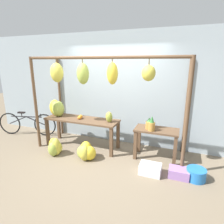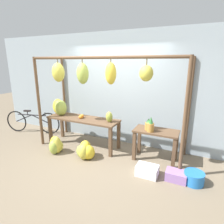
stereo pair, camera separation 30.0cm
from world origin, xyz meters
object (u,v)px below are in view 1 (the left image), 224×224
at_px(orange_pile, 80,117).
at_px(fruit_crate_purple, 179,173).
at_px(banana_pile_on_table, 57,109).
at_px(blue_bucket, 196,174).
at_px(pineapple_cluster, 150,124).
at_px(banana_pile_ground_right, 86,152).
at_px(banana_pile_ground_left, 55,147).
at_px(fruit_crate_white, 150,169).
at_px(parked_bicycle, 27,124).
at_px(papaya_pile, 109,117).

bearing_deg(orange_pile, fruit_crate_purple, -11.72).
bearing_deg(banana_pile_on_table, blue_bucket, -8.39).
relative_size(blue_bucket, fruit_crate_purple, 0.95).
bearing_deg(fruit_crate_purple, pineapple_cluster, 143.74).
bearing_deg(orange_pile, blue_bucket, -9.71).
height_order(pineapple_cluster, fruit_crate_purple, pineapple_cluster).
bearing_deg(banana_pile_ground_right, orange_pile, 129.83).
relative_size(orange_pile, banana_pile_ground_left, 0.39).
bearing_deg(fruit_crate_white, fruit_crate_purple, 8.34).
xyz_separation_m(banana_pile_ground_right, parked_bicycle, (-2.28, 0.64, 0.17)).
bearing_deg(orange_pile, banana_pile_ground_right, -50.17).
height_order(orange_pile, banana_pile_ground_left, orange_pile).
bearing_deg(orange_pile, fruit_crate_white, -17.05).
xyz_separation_m(banana_pile_on_table, fruit_crate_purple, (3.04, -0.53, -0.84)).
bearing_deg(banana_pile_on_table, parked_bicycle, 175.13).
xyz_separation_m(orange_pile, fruit_crate_purple, (2.36, -0.49, -0.68)).
relative_size(orange_pile, fruit_crate_white, 0.44).
relative_size(pineapple_cluster, fruit_crate_purple, 0.88).
distance_m(banana_pile_ground_left, parked_bicycle, 1.69).
relative_size(banana_pile_ground_left, fruit_crate_white, 1.14).
bearing_deg(parked_bicycle, fruit_crate_white, -10.77).
height_order(fruit_crate_white, fruit_crate_purple, fruit_crate_white).
height_order(orange_pile, papaya_pile, papaya_pile).
bearing_deg(papaya_pile, blue_bucket, -14.63).
height_order(orange_pile, fruit_crate_white, orange_pile).
relative_size(banana_pile_ground_right, fruit_crate_purple, 1.36).
distance_m(banana_pile_ground_left, papaya_pile, 1.43).
xyz_separation_m(fruit_crate_white, parked_bicycle, (-3.70, 0.70, 0.24)).
height_order(banana_pile_ground_right, papaya_pile, papaya_pile).
height_order(banana_pile_ground_left, fruit_crate_purple, banana_pile_ground_left).
relative_size(fruit_crate_white, fruit_crate_purple, 1.11).
bearing_deg(fruit_crate_purple, orange_pile, 168.28).
distance_m(banana_pile_ground_left, fruit_crate_purple, 2.70).
distance_m(banana_pile_ground_right, parked_bicycle, 2.37).
bearing_deg(papaya_pile, fruit_crate_purple, -18.31).
relative_size(parked_bicycle, fruit_crate_purple, 4.64).
xyz_separation_m(orange_pile, papaya_pile, (0.75, 0.04, 0.08)).
bearing_deg(fruit_crate_white, banana_pile_ground_left, -179.48).
bearing_deg(pineapple_cluster, banana_pile_on_table, 178.69).
relative_size(banana_pile_ground_right, parked_bicycle, 0.29).
relative_size(banana_pile_ground_right, fruit_crate_white, 1.22).
relative_size(fruit_crate_white, blue_bucket, 1.17).
height_order(banana_pile_ground_right, parked_bicycle, parked_bicycle).
xyz_separation_m(banana_pile_ground_left, banana_pile_ground_right, (0.76, 0.08, -0.01)).
distance_m(banana_pile_on_table, orange_pile, 0.70).
relative_size(papaya_pile, fruit_crate_purple, 0.66).
height_order(banana_pile_on_table, blue_bucket, banana_pile_on_table).
distance_m(orange_pile, banana_pile_ground_right, 0.89).
distance_m(papaya_pile, fruit_crate_purple, 1.85).
bearing_deg(orange_pile, parked_bicycle, 175.74).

